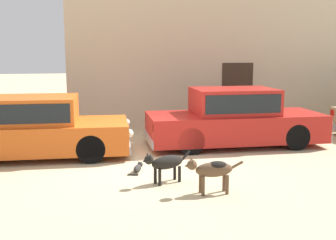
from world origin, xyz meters
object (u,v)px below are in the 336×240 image
(parked_sedan_nearest, at_px, (36,127))
(parked_sedan_second, at_px, (234,118))
(stray_dog_spotted, at_px, (165,163))
(stray_dog_tan, at_px, (212,169))
(stray_cat, at_px, (138,168))

(parked_sedan_nearest, relative_size, parked_sedan_second, 0.94)
(parked_sedan_nearest, xyz_separation_m, stray_dog_spotted, (2.54, -2.66, -0.31))
(stray_dog_tan, bearing_deg, stray_cat, -55.89)
(parked_sedan_nearest, xyz_separation_m, stray_cat, (2.15, -1.77, -0.63))
(parked_sedan_second, bearing_deg, parked_sedan_nearest, -176.46)
(parked_sedan_second, bearing_deg, stray_cat, -144.55)
(stray_dog_tan, bearing_deg, parked_sedan_nearest, -45.51)
(parked_sedan_nearest, height_order, stray_dog_tan, parked_sedan_nearest)
(parked_sedan_nearest, bearing_deg, stray_dog_spotted, -41.93)
(parked_sedan_second, relative_size, stray_cat, 8.78)
(parked_sedan_second, bearing_deg, stray_dog_spotted, -129.46)
(stray_dog_spotted, relative_size, stray_cat, 1.89)
(parked_sedan_nearest, bearing_deg, parked_sedan_second, 4.99)
(parked_sedan_nearest, relative_size, stray_cat, 8.28)
(stray_dog_spotted, height_order, stray_cat, stray_dog_spotted)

